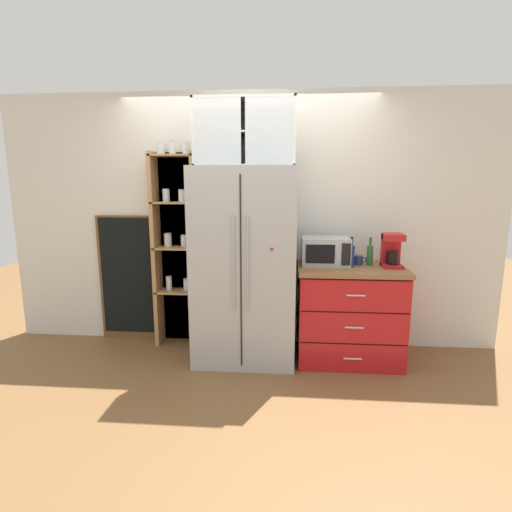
{
  "coord_description": "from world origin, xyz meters",
  "views": [
    {
      "loc": [
        0.38,
        -3.55,
        1.66
      ],
      "look_at": [
        0.1,
        -0.01,
        1.0
      ],
      "focal_mm": 27.12,
      "sensor_mm": 36.0,
      "label": 1
    }
  ],
  "objects_px": {
    "mug_navy": "(359,260)",
    "coffee_maker": "(392,250)",
    "bottle_green": "(370,253)",
    "chalkboard_menu": "(127,278)",
    "microwave": "(325,251)",
    "bottle_cobalt": "(351,254)",
    "refrigerator": "(245,265)"
  },
  "relations": [
    {
      "from": "refrigerator",
      "to": "bottle_cobalt",
      "type": "relative_size",
      "value": 6.61
    },
    {
      "from": "microwave",
      "to": "bottle_cobalt",
      "type": "bearing_deg",
      "value": -14.33
    },
    {
      "from": "mug_navy",
      "to": "bottle_green",
      "type": "xyz_separation_m",
      "value": [
        0.09,
        -0.02,
        0.07
      ]
    },
    {
      "from": "microwave",
      "to": "refrigerator",
      "type": "bearing_deg",
      "value": -173.8
    },
    {
      "from": "bottle_green",
      "to": "chalkboard_menu",
      "type": "distance_m",
      "value": 2.5
    },
    {
      "from": "refrigerator",
      "to": "coffee_maker",
      "type": "height_order",
      "value": "refrigerator"
    },
    {
      "from": "coffee_maker",
      "to": "mug_navy",
      "type": "relative_size",
      "value": 2.74
    },
    {
      "from": "microwave",
      "to": "coffee_maker",
      "type": "height_order",
      "value": "coffee_maker"
    },
    {
      "from": "bottle_cobalt",
      "to": "microwave",
      "type": "bearing_deg",
      "value": 165.67
    },
    {
      "from": "coffee_maker",
      "to": "refrigerator",
      "type": "bearing_deg",
      "value": -178.34
    },
    {
      "from": "microwave",
      "to": "bottle_cobalt",
      "type": "relative_size",
      "value": 1.6
    },
    {
      "from": "bottle_green",
      "to": "chalkboard_menu",
      "type": "xyz_separation_m",
      "value": [
        -2.46,
        0.25,
        -0.35
      ]
    },
    {
      "from": "microwave",
      "to": "chalkboard_menu",
      "type": "height_order",
      "value": "chalkboard_menu"
    },
    {
      "from": "bottle_green",
      "to": "chalkboard_menu",
      "type": "relative_size",
      "value": 0.2
    },
    {
      "from": "microwave",
      "to": "chalkboard_menu",
      "type": "xyz_separation_m",
      "value": [
        -2.05,
        0.25,
        -0.36
      ]
    },
    {
      "from": "microwave",
      "to": "mug_navy",
      "type": "xyz_separation_m",
      "value": [
        0.32,
        0.02,
        -0.09
      ]
    },
    {
      "from": "mug_navy",
      "to": "chalkboard_menu",
      "type": "relative_size",
      "value": 0.08
    },
    {
      "from": "refrigerator",
      "to": "microwave",
      "type": "height_order",
      "value": "refrigerator"
    },
    {
      "from": "chalkboard_menu",
      "to": "refrigerator",
      "type": "bearing_deg",
      "value": -14.4
    },
    {
      "from": "coffee_maker",
      "to": "microwave",
      "type": "bearing_deg",
      "value": 175.99
    },
    {
      "from": "microwave",
      "to": "bottle_green",
      "type": "bearing_deg",
      "value": 0.54
    },
    {
      "from": "refrigerator",
      "to": "microwave",
      "type": "relative_size",
      "value": 4.12
    },
    {
      "from": "mug_navy",
      "to": "coffee_maker",
      "type": "bearing_deg",
      "value": -13.34
    },
    {
      "from": "refrigerator",
      "to": "coffee_maker",
      "type": "relative_size",
      "value": 5.85
    },
    {
      "from": "coffee_maker",
      "to": "bottle_cobalt",
      "type": "distance_m",
      "value": 0.37
    },
    {
      "from": "bottle_cobalt",
      "to": "chalkboard_menu",
      "type": "bearing_deg",
      "value": 172.2
    },
    {
      "from": "bottle_green",
      "to": "refrigerator",
      "type": "bearing_deg",
      "value": -175.81
    },
    {
      "from": "microwave",
      "to": "bottle_green",
      "type": "relative_size",
      "value": 1.67
    },
    {
      "from": "microwave",
      "to": "bottle_green",
      "type": "height_order",
      "value": "bottle_green"
    },
    {
      "from": "microwave",
      "to": "coffee_maker",
      "type": "relative_size",
      "value": 1.42
    },
    {
      "from": "mug_navy",
      "to": "chalkboard_menu",
      "type": "height_order",
      "value": "chalkboard_menu"
    },
    {
      "from": "refrigerator",
      "to": "chalkboard_menu",
      "type": "relative_size",
      "value": 1.35
    }
  ]
}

